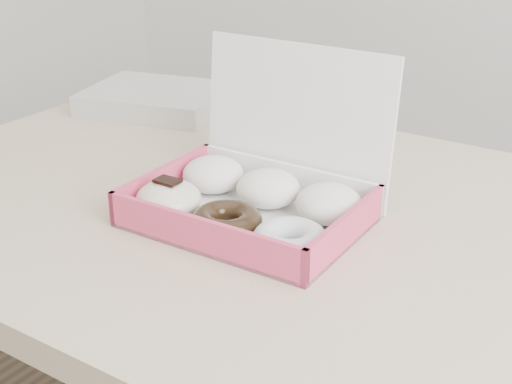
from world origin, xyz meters
The scene contains 3 objects.
table centered at (0.00, 0.00, 0.67)m, with size 1.20×0.80×0.75m.
donut_box centered at (0.01, -0.04, 0.78)m, with size 0.30×0.25×0.22m.
newspapers centered at (-0.42, 0.26, 0.77)m, with size 0.26×0.21×0.04m, color silver.
Camera 1 is at (0.50, -0.78, 1.18)m, focal length 50.00 mm.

